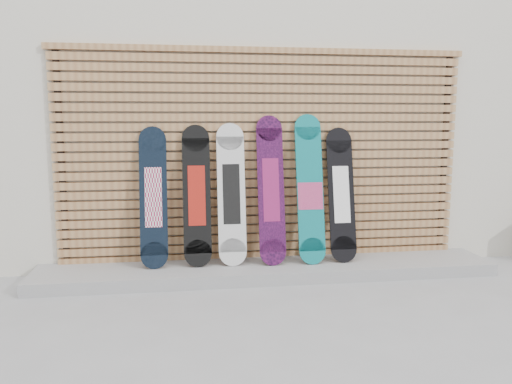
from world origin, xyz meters
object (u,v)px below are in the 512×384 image
snowboard_0 (153,197)px  snowboard_2 (231,194)px  snowboard_4 (310,190)px  snowboard_5 (341,194)px  snowboard_1 (197,196)px  snowboard_3 (271,190)px

snowboard_0 → snowboard_2: size_ratio=0.98×
snowboard_4 → snowboard_5: size_ratio=1.10×
snowboard_0 → snowboard_2: bearing=-0.3°
snowboard_1 → snowboard_2: size_ratio=0.99×
snowboard_2 → snowboard_3: size_ratio=0.95×
snowboard_1 → snowboard_2: snowboard_2 is taller
snowboard_1 → snowboard_5: size_ratio=1.02×
snowboard_3 → snowboard_5: bearing=0.0°
snowboard_1 → snowboard_3: snowboard_3 is taller
snowboard_2 → snowboard_5: size_ratio=1.04×
snowboard_2 → snowboard_4: bearing=-2.3°
snowboard_0 → snowboard_4: (1.57, -0.04, 0.05)m
snowboard_3 → snowboard_4: snowboard_4 is taller
snowboard_1 → snowboard_0: bearing=180.0°
snowboard_0 → snowboard_1: (0.42, -0.00, 0.01)m
snowboard_2 → snowboard_4: size_ratio=0.94×
snowboard_3 → snowboard_4: 0.40m
snowboard_0 → snowboard_3: snowboard_3 is taller
snowboard_4 → snowboard_0: bearing=178.7°
snowboard_0 → snowboard_3: size_ratio=0.93×
snowboard_2 → snowboard_4: (0.80, -0.03, 0.03)m
snowboard_5 → snowboard_4: bearing=-178.0°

